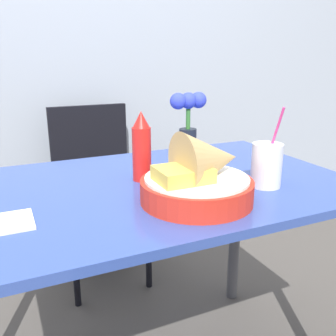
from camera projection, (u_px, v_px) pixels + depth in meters
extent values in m
cube|color=#9EA8B7|center=(71.00, 21.00, 1.92)|extent=(7.00, 0.06, 2.60)
cube|color=#334C9E|center=(153.00, 187.00, 1.13)|extent=(1.19, 0.75, 0.02)
cylinder|color=#4C4C51|center=(235.00, 227.00, 1.73)|extent=(0.05, 0.05, 0.74)
cylinder|color=black|center=(75.00, 266.00, 1.71)|extent=(0.03, 0.03, 0.41)
cylinder|color=black|center=(149.00, 250.00, 1.85)|extent=(0.03, 0.03, 0.41)
cylinder|color=black|center=(62.00, 233.00, 2.02)|extent=(0.03, 0.03, 0.41)
cylinder|color=black|center=(125.00, 222.00, 2.16)|extent=(0.03, 0.03, 0.41)
cube|color=black|center=(101.00, 202.00, 1.87)|extent=(0.40, 0.40, 0.02)
cube|color=black|center=(90.00, 149.00, 1.97)|extent=(0.40, 0.03, 0.45)
cylinder|color=red|center=(197.00, 191.00, 0.98)|extent=(0.30, 0.30, 0.06)
cylinder|color=white|center=(197.00, 178.00, 0.97)|extent=(0.27, 0.27, 0.01)
cone|color=tan|center=(210.00, 160.00, 0.97)|extent=(0.16, 0.16, 0.16)
cube|color=#E5C14C|center=(182.00, 176.00, 0.93)|extent=(0.13, 0.11, 0.04)
cylinder|color=red|center=(142.00, 154.00, 1.13)|extent=(0.06, 0.06, 0.16)
cone|color=red|center=(141.00, 119.00, 1.10)|extent=(0.05, 0.05, 0.05)
cylinder|color=silver|center=(266.00, 165.00, 1.08)|extent=(0.09, 0.09, 0.13)
cylinder|color=black|center=(266.00, 169.00, 1.09)|extent=(0.08, 0.08, 0.10)
cylinder|color=#EA3884|center=(272.00, 145.00, 1.07)|extent=(0.01, 0.08, 0.23)
cylinder|color=black|center=(188.00, 142.00, 1.42)|extent=(0.07, 0.07, 0.10)
cylinder|color=#33722D|center=(188.00, 116.00, 1.39)|extent=(0.02, 0.02, 0.09)
sphere|color=blue|center=(188.00, 101.00, 1.38)|extent=(0.06, 0.06, 0.06)
sphere|color=blue|center=(178.00, 101.00, 1.36)|extent=(0.06, 0.06, 0.06)
sphere|color=blue|center=(198.00, 100.00, 1.39)|extent=(0.06, 0.06, 0.06)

